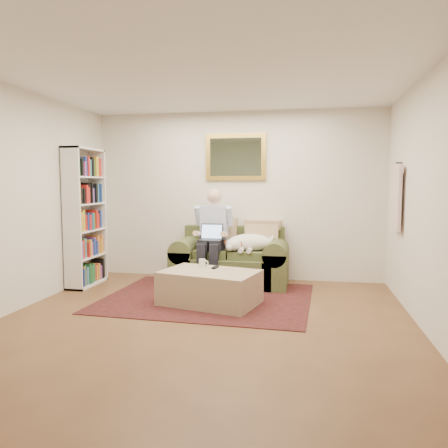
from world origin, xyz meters
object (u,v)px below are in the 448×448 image
(bookshelf, at_px, (85,217))
(sofa, at_px, (231,265))
(laptop, at_px, (211,236))
(ottoman, at_px, (210,288))
(coffee_mug, at_px, (202,263))
(seated_man, at_px, (212,238))
(sleeping_dog, at_px, (250,243))

(bookshelf, bearing_deg, sofa, 11.99)
(laptop, distance_m, ottoman, 1.07)
(ottoman, distance_m, bookshelf, 2.27)
(coffee_mug, bearing_deg, bookshelf, 166.82)
(sofa, relative_size, bookshelf, 0.84)
(seated_man, height_order, sleeping_dog, seated_man)
(sleeping_dog, bearing_deg, bookshelf, -171.47)
(laptop, bearing_deg, ottoman, -78.45)
(ottoman, height_order, coffee_mug, coffee_mug)
(sleeping_dog, distance_m, ottoman, 1.19)
(sleeping_dog, height_order, coffee_mug, sleeping_dog)
(coffee_mug, distance_m, bookshelf, 1.98)
(sofa, distance_m, seated_man, 0.51)
(coffee_mug, bearing_deg, sofa, 75.83)
(seated_man, xyz_separation_m, ottoman, (0.19, -0.98, -0.50))
(sleeping_dog, bearing_deg, ottoman, -109.23)
(sleeping_dog, xyz_separation_m, ottoman, (-0.37, -1.05, -0.43))
(ottoman, bearing_deg, sleeping_dog, 70.77)
(ottoman, relative_size, coffee_mug, 11.47)
(sofa, xyz_separation_m, seated_man, (-0.25, -0.15, 0.42))
(coffee_mug, bearing_deg, seated_man, 92.35)
(ottoman, bearing_deg, sofa, 86.73)
(seated_man, bearing_deg, bookshelf, -171.05)
(bookshelf, bearing_deg, laptop, 6.96)
(sleeping_dog, relative_size, ottoman, 0.60)
(sleeping_dog, bearing_deg, laptop, -166.36)
(seated_man, xyz_separation_m, coffee_mug, (0.03, -0.72, -0.24))
(laptop, relative_size, coffee_mug, 3.25)
(seated_man, distance_m, ottoman, 1.11)
(bookshelf, bearing_deg, ottoman, -18.89)
(sleeping_dog, xyz_separation_m, bookshelf, (-2.38, -0.36, 0.36))
(bookshelf, bearing_deg, coffee_mug, -13.18)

